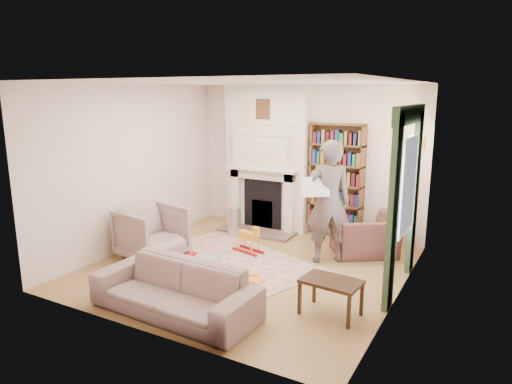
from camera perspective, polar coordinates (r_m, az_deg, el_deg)
The scene contains 25 objects.
floor at distance 7.17m, azimuth -0.98°, elevation -9.39°, with size 4.50×4.50×0.00m, color brown.
ceiling at distance 6.66m, azimuth -1.07°, elevation 13.58°, with size 4.50×4.50×0.00m, color white.
wall_back at distance 8.77m, azimuth 6.35°, elevation 4.05°, with size 4.50×4.50×0.00m, color white.
wall_front at distance 5.01m, azimuth -14.00°, elevation -2.57°, with size 4.50×4.50×0.00m, color white.
wall_left at distance 8.12m, azimuth -14.93°, elevation 3.04°, with size 4.50×4.50×0.00m, color white.
wall_right at distance 6.00m, azimuth 17.93°, elevation -0.34°, with size 4.50×4.50×0.00m, color white.
fireplace at distance 8.91m, azimuth 1.38°, elevation 4.16°, with size 1.70×0.58×2.80m.
bookcase at distance 8.46m, azimuth 10.03°, elevation 2.08°, with size 1.00×0.24×1.85m, color brown.
window at distance 6.38m, azimuth 18.53°, elevation 0.80°, with size 0.02×0.90×1.30m, color silver.
curtain_left at distance 5.77m, azimuth 16.72°, elevation -2.80°, with size 0.07×0.32×2.40m, color #2C432B.
curtain_right at distance 7.11m, azimuth 19.18°, elevation -0.16°, with size 0.07×0.32×2.40m, color #2C432B.
pelmet at distance 6.28m, azimuth 18.71°, elevation 9.18°, with size 0.09×1.70×0.24m, color #2C432B.
wall_sconce at distance 7.42m, azimuth 18.81°, elevation 5.85°, with size 0.20×0.24×0.24m, color gold, non-canonical shape.
rug at distance 7.33m, azimuth -4.43°, elevation -8.88°, with size 2.78×2.14×0.01m, color beige.
armchair_reading at distance 7.82m, azimuth 13.50°, elevation -5.26°, with size 1.04×0.91×0.67m, color #502B2A.
armchair_left at distance 7.62m, azimuth -12.91°, elevation -5.00°, with size 0.91×0.93×0.85m, color #B1A692.
sofa at distance 5.76m, azimuth -10.14°, elevation -11.91°, with size 2.12×0.83×0.62m, color gray.
man_reading at distance 7.22m, azimuth 9.03°, elevation -1.24°, with size 0.71×0.47×1.96m, color #544643.
newspaper at distance 7.03m, azimuth 7.39°, elevation 0.61°, with size 0.44×0.02×0.31m, color silver.
coffee_table at distance 5.75m, azimuth 9.32°, elevation -12.86°, with size 0.70×0.45×0.45m, color #362313, non-canonical shape.
paraffin_heater at distance 8.60m, azimuth -2.74°, elevation -3.74°, with size 0.24×0.24×0.55m, color #B2B4BB.
rocking_horse at distance 7.72m, azimuth -1.00°, elevation -5.86°, with size 0.55×0.22×0.49m, color gold, non-canonical shape.
board_game at distance 7.49m, azimuth -5.96°, elevation -8.28°, with size 0.34×0.34×0.03m, color #E4EF54.
game_box_lid at distance 7.71m, azimuth -8.71°, elevation -7.66°, with size 0.29×0.19×0.05m, color red.
comic_annuals at distance 6.76m, azimuth -1.33°, elevation -10.60°, with size 0.64×0.57×0.02m.
Camera 1 is at (3.33, -5.77, 2.66)m, focal length 32.00 mm.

